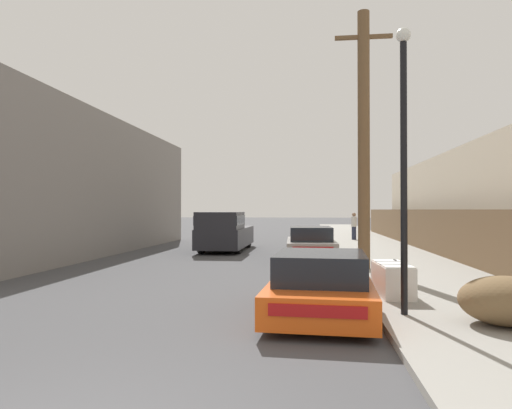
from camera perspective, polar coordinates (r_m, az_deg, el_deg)
sidewalk_curb at (r=27.04m, az=13.81°, el=-4.71°), size 4.20×63.00×0.12m
discarded_fridge at (r=10.57m, az=16.66°, el=-8.90°), size 0.72×1.64×0.72m
parked_sports_car_red at (r=8.94m, az=8.15°, el=-9.94°), size 2.09×4.42×1.19m
car_parked_mid at (r=18.02m, az=6.84°, el=-5.00°), size 1.97×4.22×1.32m
pickup_truck at (r=21.89m, az=-3.97°, el=-3.40°), size 2.01×5.55×1.88m
utility_pole at (r=14.98m, az=13.32°, el=8.15°), size 1.80×0.38×8.17m
street_lamp at (r=8.64m, az=17.98°, el=6.59°), size 0.26×0.26×5.14m
brush_pile at (r=8.56m, az=28.78°, el=-10.48°), size 1.47×1.31×0.79m
wooden_fence at (r=21.81m, az=20.72°, el=-3.05°), size 0.08×38.11×1.87m
building_left_block at (r=23.01m, az=-24.76°, el=2.03°), size 7.00×19.80×6.07m
building_right_house at (r=24.32m, az=28.53°, el=0.14°), size 6.00×23.97×4.57m
pedestrian at (r=29.04m, az=12.15°, el=-2.62°), size 0.34×0.34×1.68m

